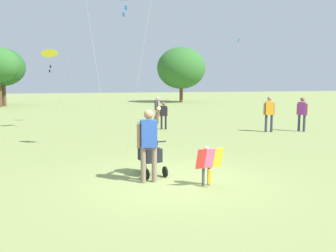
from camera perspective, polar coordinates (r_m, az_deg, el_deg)
ground_plane at (r=9.66m, az=0.55°, el=-8.22°), size 120.00×120.00×0.00m
treeline_distant at (r=38.57m, az=-16.95°, el=8.08°), size 30.58×7.03×5.84m
child_with_butterfly_kite at (r=9.15m, az=5.85°, el=-5.31°), size 0.67×0.38×0.96m
person_adult_flyer at (r=9.35m, az=-2.91°, el=-1.93°), size 0.58×0.54×1.88m
stroller at (r=10.16m, az=-2.76°, el=-3.94°), size 0.69×1.12×1.03m
kite_green_novelty at (r=19.99m, az=-17.23°, el=10.27°), size 1.52×4.18×3.99m
person_sitting_far at (r=21.66m, az=-1.61°, el=2.77°), size 0.27×0.49×1.55m
person_couple_left at (r=18.87m, az=14.85°, el=2.15°), size 0.53×0.31×1.70m
person_kid_running at (r=19.53m, az=19.36°, el=2.08°), size 0.39×0.44×1.65m
person_back_turned at (r=19.21m, az=-0.66°, el=1.92°), size 0.44×0.20×1.38m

